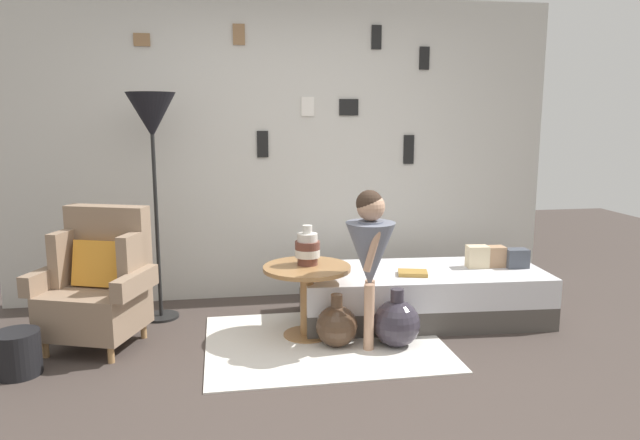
% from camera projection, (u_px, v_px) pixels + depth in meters
% --- Properties ---
extents(ground_plane, '(12.00, 12.00, 0.00)m').
position_uv_depth(ground_plane, '(322.00, 389.00, 3.51)').
color(ground_plane, '#423833').
extents(gallery_wall, '(4.80, 0.12, 2.60)m').
position_uv_depth(gallery_wall, '(284.00, 150.00, 5.17)').
color(gallery_wall, beige).
rests_on(gallery_wall, ground).
extents(rug, '(1.67, 1.33, 0.01)m').
position_uv_depth(rug, '(324.00, 342.00, 4.21)').
color(rug, silver).
rests_on(rug, ground).
extents(armchair, '(0.88, 0.77, 0.97)m').
position_uv_depth(armchair, '(99.00, 284.00, 4.13)').
color(armchair, tan).
rests_on(armchair, ground).
extents(daybed, '(1.95, 0.92, 0.40)m').
position_uv_depth(daybed, '(422.00, 294.00, 4.69)').
color(daybed, '#4C4742').
rests_on(daybed, ground).
extents(pillow_head, '(0.18, 0.13, 0.15)m').
position_uv_depth(pillow_head, '(517.00, 258.00, 4.72)').
color(pillow_head, '#474C56').
rests_on(pillow_head, daybed).
extents(pillow_mid, '(0.21, 0.13, 0.16)m').
position_uv_depth(pillow_mid, '(492.00, 256.00, 4.75)').
color(pillow_mid, tan).
rests_on(pillow_mid, daybed).
extents(pillow_back, '(0.18, 0.14, 0.17)m').
position_uv_depth(pillow_back, '(477.00, 257.00, 4.73)').
color(pillow_back, beige).
rests_on(pillow_back, daybed).
extents(side_table, '(0.64, 0.64, 0.53)m').
position_uv_depth(side_table, '(307.00, 285.00, 4.27)').
color(side_table, '#9E7042').
rests_on(side_table, ground).
extents(vase_striped, '(0.18, 0.18, 0.29)m').
position_uv_depth(vase_striped, '(307.00, 248.00, 4.27)').
color(vase_striped, brown).
rests_on(vase_striped, side_table).
extents(floor_lamp, '(0.37, 0.37, 1.78)m').
position_uv_depth(floor_lamp, '(152.00, 125.00, 4.47)').
color(floor_lamp, black).
rests_on(floor_lamp, ground).
extents(person_child, '(0.34, 0.34, 1.11)m').
position_uv_depth(person_child, '(370.00, 249.00, 4.00)').
color(person_child, tan).
rests_on(person_child, ground).
extents(book_on_daybed, '(0.25, 0.21, 0.03)m').
position_uv_depth(book_on_daybed, '(413.00, 273.00, 4.51)').
color(book_on_daybed, '#B28439').
rests_on(book_on_daybed, daybed).
extents(demijohn_near, '(0.29, 0.29, 0.38)m').
position_uv_depth(demijohn_near, '(337.00, 326.00, 4.13)').
color(demijohn_near, '#473323').
rests_on(demijohn_near, ground).
extents(demijohn_far, '(0.33, 0.33, 0.42)m').
position_uv_depth(demijohn_far, '(397.00, 323.00, 4.13)').
color(demijohn_far, '#332D38').
rests_on(demijohn_far, ground).
extents(magazine_basket, '(0.28, 0.28, 0.28)m').
position_uv_depth(magazine_basket, '(18.00, 353.00, 3.68)').
color(magazine_basket, black).
rests_on(magazine_basket, ground).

